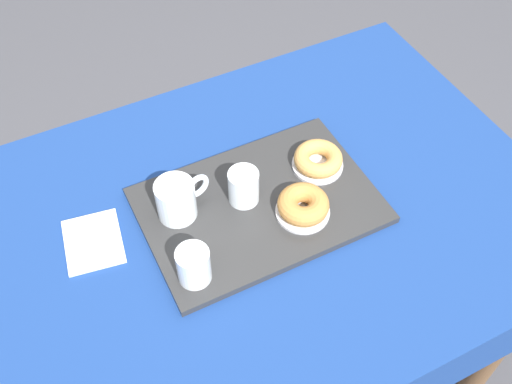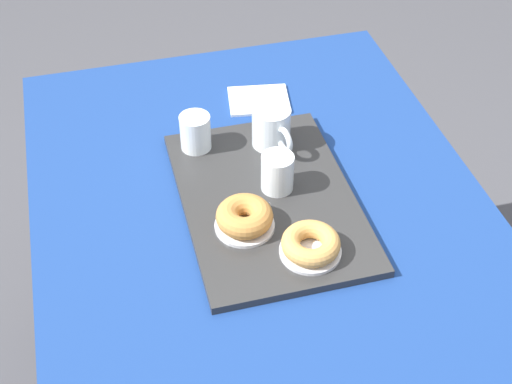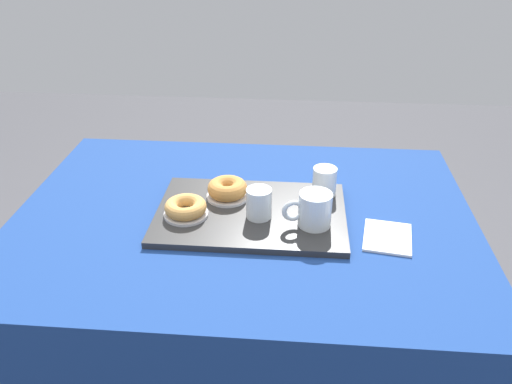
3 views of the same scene
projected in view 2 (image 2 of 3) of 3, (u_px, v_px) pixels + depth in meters
dining_table at (264, 251)px, 1.46m from camera, size 1.17×0.87×0.75m
serving_tray at (268, 200)px, 1.40m from camera, size 0.47×0.32×0.02m
tea_mug_left at (272, 128)px, 1.48m from camera, size 0.12×0.08×0.08m
water_glass_near at (277, 174)px, 1.39m from camera, size 0.06×0.06×0.08m
water_glass_far at (195, 134)px, 1.48m from camera, size 0.06×0.06×0.08m
donut_plate_left at (310, 251)px, 1.28m from camera, size 0.11×0.11×0.01m
sugar_donut_left at (311, 243)px, 1.27m from camera, size 0.10×0.10×0.03m
donut_plate_right at (245, 226)px, 1.33m from camera, size 0.11×0.11×0.01m
sugar_donut_right at (244, 216)px, 1.31m from camera, size 0.10×0.10×0.04m
paper_napkin at (259, 100)px, 1.65m from camera, size 0.13×0.15×0.01m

